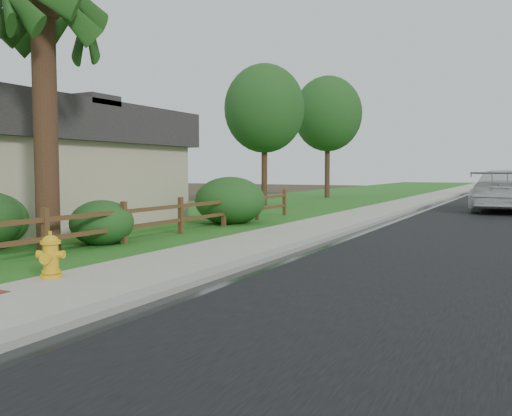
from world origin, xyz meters
The scene contains 15 objects.
ground centered at (0.00, 0.00, 0.00)m, with size 120.00×120.00×0.00m, color #34271C.
curb centered at (0.40, 35.00, 0.06)m, with size 0.40×90.00×0.12m, color gray.
wet_gutter centered at (0.75, 35.00, 0.02)m, with size 0.50×90.00×0.00m, color black.
sidewalk centered at (-0.90, 35.00, 0.05)m, with size 2.20×90.00×0.10m, color gray.
grass_strip centered at (-2.80, 35.00, 0.03)m, with size 1.60×90.00×0.06m, color #245017.
lawn_near centered at (-8.00, 35.00, 0.02)m, with size 9.00×90.00×0.04m, color #245017.
ranch_fence centered at (-3.60, 6.40, 0.62)m, with size 0.12×16.92×1.10m.
palm_tree centered at (-4.30, 3.50, 5.52)m, with size 3.60×3.60×6.60m.
fire_hydrant centered at (-1.70, 1.21, 0.45)m, with size 0.50×0.41×0.77m.
white_suv centered at (4.24, 21.80, 0.94)m, with size 2.58×6.35×1.84m, color silver.
boulder centered at (-6.00, 7.46, 0.38)m, with size 1.14×0.86×0.76m, color brown.
shrub_c centered at (-4.16, 5.04, 0.57)m, with size 1.57×1.57×1.13m, color #214719.
shrub_d centered at (-3.90, 10.94, 0.82)m, with size 2.41×2.41×1.64m, color #214719.
tree_near_left centered at (-7.00, 19.85, 4.98)m, with size 4.09×4.09×7.25m.
tree_mid_left centered at (-7.00, 29.33, 5.58)m, with size 4.52×4.52×8.09m.
Camera 1 is at (5.32, -5.07, 1.86)m, focal length 38.00 mm.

